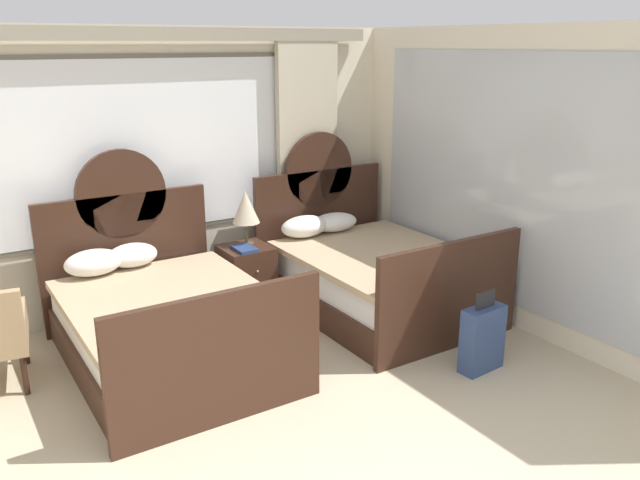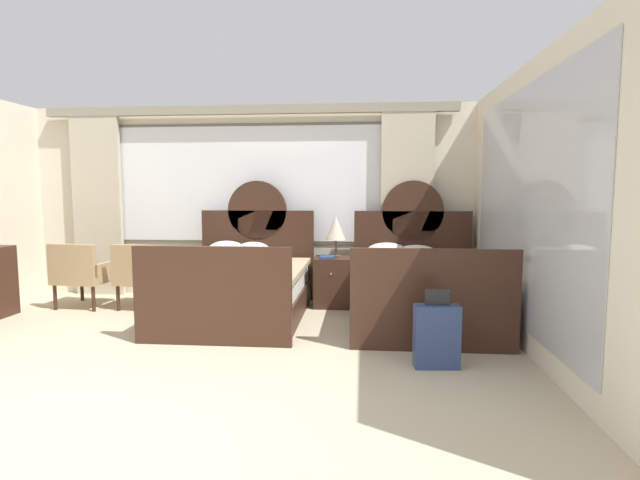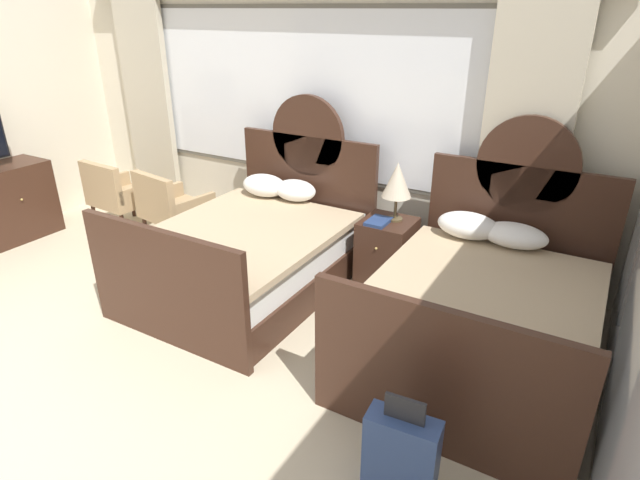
# 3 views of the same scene
# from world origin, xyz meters

# --- Properties ---
(ground_plane) EXTENTS (24.00, 24.00, 0.00)m
(ground_plane) POSITION_xyz_m (0.00, 0.00, 0.00)
(ground_plane) COLOR #BCAD8E
(wall_back_window) EXTENTS (6.27, 0.22, 2.70)m
(wall_back_window) POSITION_xyz_m (0.00, 4.10, 1.42)
(wall_back_window) COLOR beige
(wall_back_window) RESTS_ON ground_plane
(wall_right_mirror) EXTENTS (0.08, 4.70, 2.70)m
(wall_right_mirror) POSITION_xyz_m (3.17, 1.78, 1.35)
(wall_right_mirror) COLOR beige
(wall_right_mirror) RESTS_ON ground_plane
(bed_near_window) EXTENTS (1.56, 2.13, 1.65)m
(bed_near_window) POSITION_xyz_m (0.16, 2.89, 0.36)
(bed_near_window) COLOR #382116
(bed_near_window) RESTS_ON ground_plane
(bed_near_mirror) EXTENTS (1.56, 2.13, 1.65)m
(bed_near_mirror) POSITION_xyz_m (2.27, 2.89, 0.36)
(bed_near_mirror) COLOR #382116
(bed_near_mirror) RESTS_ON ground_plane
(nightstand_between_beds) EXTENTS (0.46, 0.49, 0.64)m
(nightstand_between_beds) POSITION_xyz_m (1.22, 3.55, 0.32)
(nightstand_between_beds) COLOR #382116
(nightstand_between_beds) RESTS_ON ground_plane
(table_lamp_on_nightstand) EXTENTS (0.27, 0.27, 0.54)m
(table_lamp_on_nightstand) POSITION_xyz_m (1.26, 3.60, 1.02)
(table_lamp_on_nightstand) COLOR brown
(table_lamp_on_nightstand) RESTS_ON nightstand_between_beds
(book_on_nightstand) EXTENTS (0.18, 0.26, 0.03)m
(book_on_nightstand) POSITION_xyz_m (1.16, 3.45, 0.66)
(book_on_nightstand) COLOR navy
(book_on_nightstand) RESTS_ON nightstand_between_beds
(armchair_by_window_left) EXTENTS (0.72, 0.72, 0.85)m
(armchair_by_window_left) POSITION_xyz_m (-1.16, 3.19, 0.46)
(armchair_by_window_left) COLOR tan
(armchair_by_window_left) RESTS_ON ground_plane
(armchair_by_window_centre) EXTENTS (0.67, 0.67, 0.85)m
(armchair_by_window_centre) POSITION_xyz_m (-1.99, 3.19, 0.46)
(armchair_by_window_centre) COLOR tan
(armchair_by_window_centre) RESTS_ON ground_plane
(suitcase_on_floor) EXTENTS (0.39, 0.19, 0.68)m
(suitcase_on_floor) POSITION_xyz_m (2.25, 1.39, 0.28)
(suitcase_on_floor) COLOR navy
(suitcase_on_floor) RESTS_ON ground_plane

